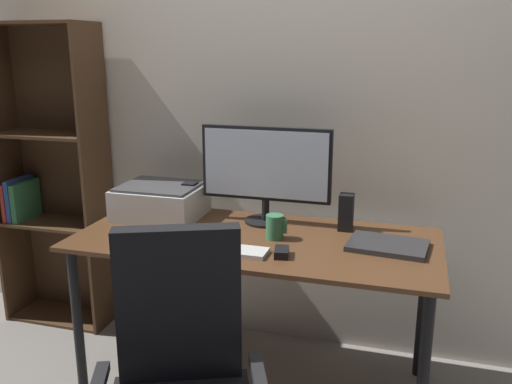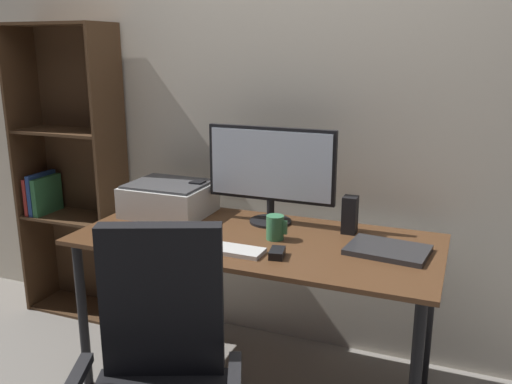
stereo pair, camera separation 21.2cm
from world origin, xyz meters
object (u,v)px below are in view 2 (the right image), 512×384
object	(u,v)px
speaker_right	(350,215)
bookshelf	(72,176)
desk	(256,255)
monitor	(271,169)
coffee_mug	(275,227)
printer	(169,198)
laptop	(388,250)
keyboard	(229,249)
speaker_left	(198,198)
mouse	(277,253)

from	to	relation	value
speaker_right	bookshelf	distance (m)	1.67
desk	monitor	distance (m)	0.41
desk	speaker_right	bearing A→B (deg)	29.96
desk	coffee_mug	world-z (taller)	coffee_mug
printer	bookshelf	bearing A→B (deg)	165.55
monitor	laptop	world-z (taller)	monitor
desk	printer	distance (m)	0.58
keyboard	printer	bearing A→B (deg)	144.60
speaker_left	laptop	bearing A→B (deg)	-10.59
monitor	printer	bearing A→B (deg)	-173.66
mouse	bookshelf	distance (m)	1.56
desk	bookshelf	size ratio (longest dim) A/B	0.95
laptop	mouse	bearing A→B (deg)	-145.73
mouse	speaker_right	size ratio (longest dim) A/B	0.56
monitor	speaker_left	bearing A→B (deg)	-178.83
desk	monitor	bearing A→B (deg)	93.93
mouse	laptop	size ratio (longest dim) A/B	0.30
coffee_mug	speaker_right	distance (m)	0.35
monitor	mouse	bearing A→B (deg)	-66.13
bookshelf	speaker_left	bearing A→B (deg)	-9.26
laptop	printer	distance (m)	1.11
printer	bookshelf	world-z (taller)	bookshelf
monitor	mouse	world-z (taller)	monitor
keyboard	speaker_left	distance (m)	0.55
desk	speaker_left	world-z (taller)	speaker_left
mouse	coffee_mug	world-z (taller)	coffee_mug
printer	keyboard	bearing A→B (deg)	-36.18
monitor	coffee_mug	bearing A→B (deg)	-64.42
coffee_mug	laptop	world-z (taller)	coffee_mug
mouse	speaker_left	world-z (taller)	speaker_left
speaker_left	speaker_right	bearing A→B (deg)	0.00
monitor	bookshelf	xyz separation A→B (m)	(-1.29, 0.14, -0.18)
mouse	laptop	world-z (taller)	mouse
speaker_left	printer	world-z (taller)	speaker_left
monitor	speaker_right	size ratio (longest dim) A/B	3.65
speaker_left	speaker_right	xyz separation A→B (m)	(0.77, 0.00, 0.00)
mouse	coffee_mug	bearing A→B (deg)	101.68
speaker_left	keyboard	bearing A→B (deg)	-49.02
laptop	bookshelf	bearing A→B (deg)	176.31
keyboard	bookshelf	world-z (taller)	bookshelf
mouse	speaker_left	distance (m)	0.69
monitor	speaker_left	distance (m)	0.42
keyboard	laptop	world-z (taller)	laptop
bookshelf	monitor	bearing A→B (deg)	-6.19
monitor	bookshelf	bearing A→B (deg)	173.81
mouse	printer	xyz separation A→B (m)	(-0.70, 0.35, 0.06)
desk	speaker_right	distance (m)	0.46
desk	speaker_right	xyz separation A→B (m)	(0.37, 0.21, 0.17)
keyboard	speaker_right	world-z (taller)	speaker_right
speaker_right	printer	xyz separation A→B (m)	(-0.90, -0.05, -0.00)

